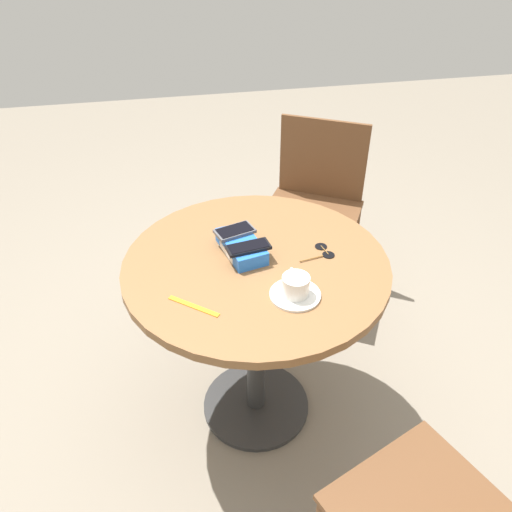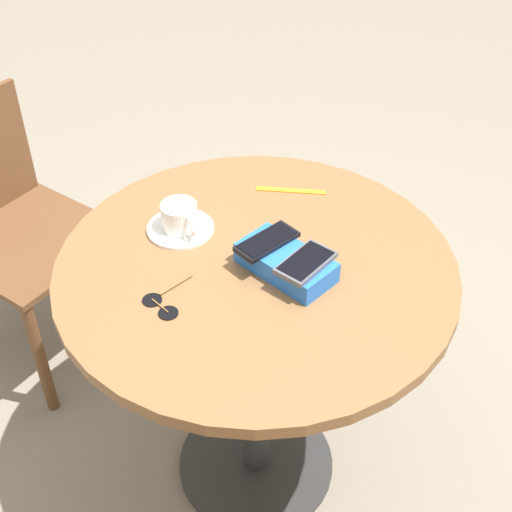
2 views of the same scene
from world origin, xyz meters
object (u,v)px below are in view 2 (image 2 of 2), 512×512
object	(u,v)px
saucer	(180,228)
chair_near_window	(17,232)
phone_gray	(306,263)
phone_black	(267,241)
coffee_cup	(180,216)
round_table	(256,311)
lanyard_strap	(291,191)
phone_box	(286,263)
sunglasses	(162,304)

from	to	relation	value
saucer	chair_near_window	distance (m)	0.74
phone_gray	phone_black	distance (m)	0.11
coffee_cup	phone_gray	bearing A→B (deg)	-156.57
round_table	lanyard_strap	world-z (taller)	lanyard_strap
phone_black	chair_near_window	world-z (taller)	chair_near_window
phone_box	phone_black	distance (m)	0.06
coffee_cup	sunglasses	xyz separation A→B (m)	(-0.20, 0.15, -0.04)
lanyard_strap	chair_near_window	world-z (taller)	chair_near_window
chair_near_window	round_table	bearing A→B (deg)	-158.87
coffee_cup	phone_box	bearing A→B (deg)	-154.74
phone_gray	chair_near_window	distance (m)	1.07
phone_gray	chair_near_window	world-z (taller)	chair_near_window
phone_gray	chair_near_window	size ratio (longest dim) A/B	0.18
round_table	chair_near_window	bearing A→B (deg)	21.13
lanyard_strap	sunglasses	world-z (taller)	sunglasses
phone_black	sunglasses	xyz separation A→B (m)	(0.00, 0.26, -0.05)
saucer	phone_gray	bearing A→B (deg)	-156.76
phone_black	sunglasses	bearing A→B (deg)	89.19
coffee_cup	lanyard_strap	bearing A→B (deg)	-91.99
phone_black	sunglasses	distance (m)	0.26
phone_gray	coffee_cup	bearing A→B (deg)	23.43
round_table	sunglasses	size ratio (longest dim) A/B	6.99
phone_gray	sunglasses	size ratio (longest dim) A/B	1.16
sunglasses	phone_gray	bearing A→B (deg)	-110.51
coffee_cup	sunglasses	world-z (taller)	coffee_cup
phone_box	phone_gray	xyz separation A→B (m)	(-0.05, -0.01, 0.03)
sunglasses	phone_black	bearing A→B (deg)	-90.81
phone_gray	lanyard_strap	xyz separation A→B (m)	(0.29, -0.17, -0.05)
phone_box	sunglasses	distance (m)	0.28
coffee_cup	lanyard_strap	xyz separation A→B (m)	(-0.01, -0.30, -0.04)
phone_gray	saucer	bearing A→B (deg)	23.24
coffee_cup	chair_near_window	xyz separation A→B (m)	(0.63, 0.24, -0.35)
phone_box	chair_near_window	distance (m)	1.01
phone_box	phone_black	bearing A→B (deg)	15.93
round_table	coffee_cup	size ratio (longest dim) A/B	7.70
phone_black	lanyard_strap	distance (m)	0.28
phone_gray	lanyard_strap	distance (m)	0.34
phone_black	phone_box	bearing A→B (deg)	-164.07
phone_gray	lanyard_strap	world-z (taller)	phone_gray
round_table	phone_black	bearing A→B (deg)	-105.57
coffee_cup	sunglasses	distance (m)	0.25
saucer	coffee_cup	distance (m)	0.04
phone_gray	saucer	size ratio (longest dim) A/B	0.94
phone_black	saucer	distance (m)	0.23
round_table	phone_gray	distance (m)	0.23
lanyard_strap	sunglasses	distance (m)	0.49
coffee_cup	lanyard_strap	distance (m)	0.31
sunglasses	chair_near_window	world-z (taller)	chair_near_window
coffee_cup	saucer	bearing A→B (deg)	-2.20
round_table	chair_near_window	size ratio (longest dim) A/B	1.07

